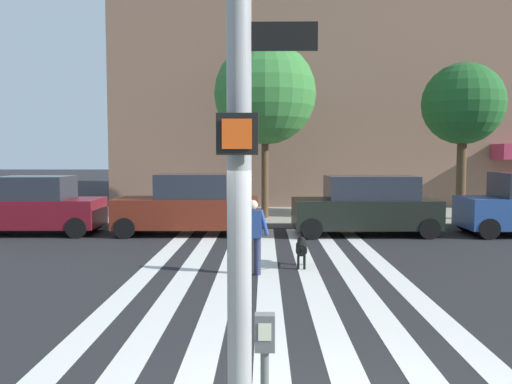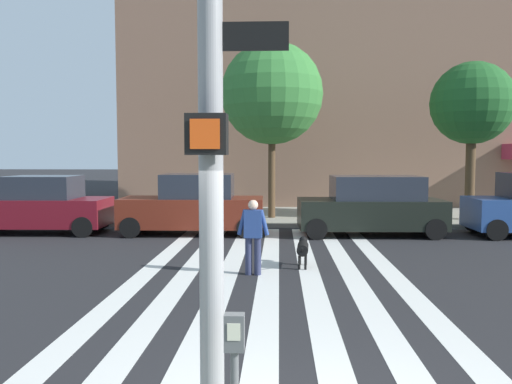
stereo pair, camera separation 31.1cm
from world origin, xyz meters
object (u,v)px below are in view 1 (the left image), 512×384
object	(u,v)px
parked_car_behind_first	(188,206)
street_tree_nearest	(265,94)
street_tree_middle	(463,105)
dog_on_leash	(301,248)
pedestrian_dog_walker	(253,233)
parking_meter_curbside	(265,381)
parked_car_near_curb	(32,207)
parked_car_third_in_line	(366,206)
traffic_light_pole	(239,24)

from	to	relation	value
parked_car_behind_first	street_tree_nearest	xyz separation A→B (m)	(2.51, 3.41, 4.04)
street_tree_middle	dog_on_leash	bearing A→B (deg)	-129.93
parked_car_behind_first	street_tree_middle	xyz separation A→B (m)	(10.04, 3.13, 3.57)
parked_car_behind_first	pedestrian_dog_walker	world-z (taller)	parked_car_behind_first
parking_meter_curbside	pedestrian_dog_walker	xyz separation A→B (m)	(-0.25, 7.60, -0.10)
parked_car_near_curb	pedestrian_dog_walker	xyz separation A→B (m)	(7.40, -5.70, 0.02)
parking_meter_curbside	parked_car_third_in_line	size ratio (longest dim) A/B	0.29
pedestrian_dog_walker	dog_on_leash	size ratio (longest dim) A/B	1.46
street_tree_nearest	street_tree_middle	bearing A→B (deg)	-2.19
parking_meter_curbside	dog_on_leash	distance (m)	8.51
street_tree_nearest	dog_on_leash	world-z (taller)	street_tree_nearest
street_tree_middle	dog_on_leash	world-z (taller)	street_tree_middle
street_tree_middle	pedestrian_dog_walker	distance (m)	12.31
traffic_light_pole	pedestrian_dog_walker	distance (m)	7.86
traffic_light_pole	parked_car_third_in_line	bearing A→B (deg)	75.10
parking_meter_curbside	street_tree_middle	distance (m)	18.40
parking_meter_curbside	dog_on_leash	xyz separation A→B (m)	(0.86, 8.44, -0.59)
street_tree_nearest	dog_on_leash	xyz separation A→B (m)	(0.84, -8.27, -4.53)
parked_car_behind_first	parked_car_third_in_line	size ratio (longest dim) A/B	1.00
parked_car_third_in_line	pedestrian_dog_walker	world-z (taller)	parked_car_third_in_line
parked_car_near_curb	street_tree_middle	size ratio (longest dim) A/B	0.77
parked_car_third_in_line	pedestrian_dog_walker	xyz separation A→B (m)	(-3.56, -5.70, -0.02)
parked_car_near_curb	street_tree_middle	world-z (taller)	street_tree_middle
parked_car_near_curb	pedestrian_dog_walker	bearing A→B (deg)	-37.60
street_tree_nearest	pedestrian_dog_walker	bearing A→B (deg)	-91.71
street_tree_nearest	street_tree_middle	world-z (taller)	street_tree_nearest
traffic_light_pole	parked_car_third_in_line	xyz separation A→B (m)	(3.49, 13.12, -2.57)
parked_car_third_in_line	street_tree_nearest	size ratio (longest dim) A/B	0.68
parked_car_behind_first	street_tree_nearest	distance (m)	5.85
street_tree_middle	dog_on_leash	size ratio (longest dim) A/B	5.30
parked_car_near_curb	parked_car_behind_first	world-z (taller)	parked_car_behind_first
traffic_light_pole	dog_on_leash	xyz separation A→B (m)	(1.04, 8.27, -3.08)
traffic_light_pole	parked_car_third_in_line	world-z (taller)	traffic_light_pole
parking_meter_curbside	traffic_light_pole	bearing A→B (deg)	135.62
street_tree_nearest	parked_car_near_curb	bearing A→B (deg)	-156.00
parked_car_near_curb	parking_meter_curbside	bearing A→B (deg)	-60.08
traffic_light_pole	pedestrian_dog_walker	size ratio (longest dim) A/B	3.54
parking_meter_curbside	parked_car_behind_first	bearing A→B (deg)	100.62
parked_car_third_in_line	street_tree_nearest	world-z (taller)	street_tree_nearest
traffic_light_pole	street_tree_nearest	size ratio (longest dim) A/B	0.85
parked_car_behind_first	street_tree_middle	size ratio (longest dim) A/B	0.79
parking_meter_curbside	dog_on_leash	bearing A→B (deg)	84.15
parking_meter_curbside	street_tree_nearest	world-z (taller)	street_tree_nearest
parking_meter_curbside	street_tree_nearest	bearing A→B (deg)	89.93
parked_car_third_in_line	parking_meter_curbside	bearing A→B (deg)	-103.99
parking_meter_curbside	street_tree_middle	size ratio (longest dim) A/B	0.23
pedestrian_dog_walker	street_tree_nearest	bearing A→B (deg)	88.29
parked_car_near_curb	street_tree_nearest	xyz separation A→B (m)	(7.67, 3.41, 4.07)
traffic_light_pole	parked_car_near_curb	distance (m)	15.32
street_tree_middle	parked_car_near_curb	bearing A→B (deg)	-168.37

